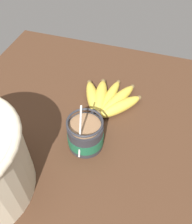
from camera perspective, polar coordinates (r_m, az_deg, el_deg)
table at (r=73.17cm, az=-1.39°, el=-6.08°), size 90.88×90.88×3.86cm
coffee_mug at (r=66.46cm, az=-2.48°, el=-5.15°), size 13.84×9.70×17.17cm
banana_bunch at (r=78.29cm, az=2.70°, el=2.80°), size 19.25×20.29×4.16cm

